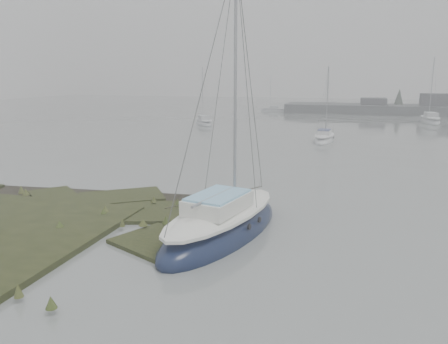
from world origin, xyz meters
TOP-DOWN VIEW (x-y plane):
  - ground at (0.00, 30.00)m, footprint 160.00×160.00m
  - sailboat_main at (2.24, 1.12)m, footprint 4.23×8.18m
  - sailboat_white at (4.43, 27.23)m, footprint 2.10×5.37m
  - sailboat_far_a at (-10.98, 37.71)m, footprint 4.25×5.55m
  - sailboat_far_b at (16.56, 47.78)m, footprint 2.58×6.55m
  - sailboat_far_c at (-6.10, 60.16)m, footprint 4.70×1.90m

SIDE VIEW (x-z plane):
  - ground at x=0.00m, z-range 0.00..0.00m
  - sailboat_far_c at x=-6.10m, z-range -3.04..3.44m
  - sailboat_white at x=4.43m, z-range -3.48..3.94m
  - sailboat_far_a at x=-10.98m, z-range -3.57..4.04m
  - sailboat_far_b at x=16.56m, z-range -4.24..4.80m
  - sailboat_main at x=2.24m, z-range -5.17..5.85m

